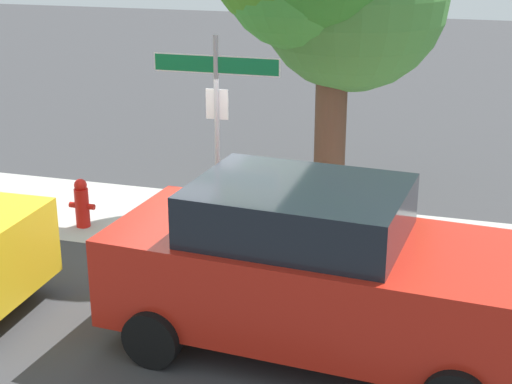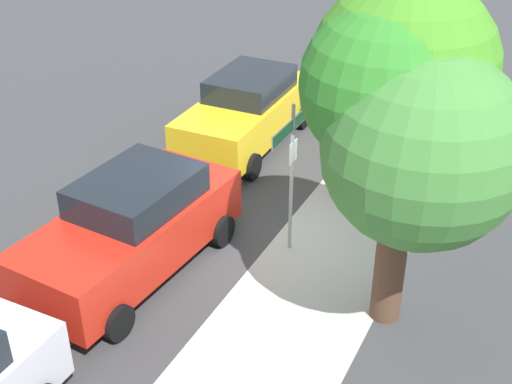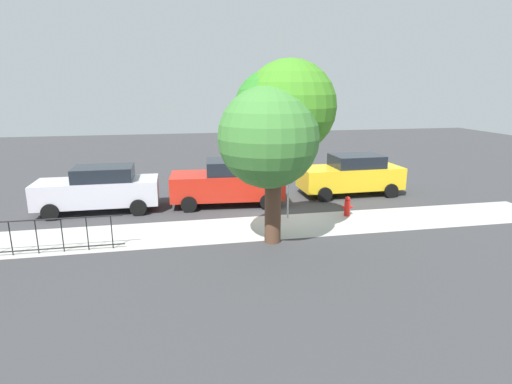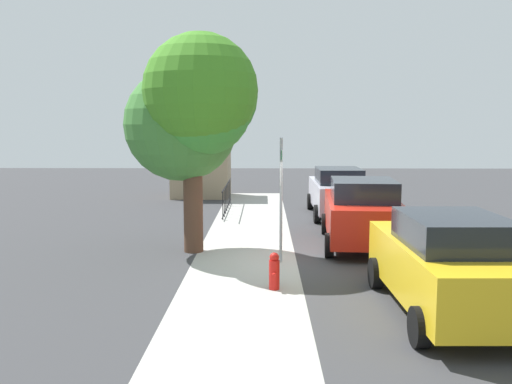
# 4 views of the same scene
# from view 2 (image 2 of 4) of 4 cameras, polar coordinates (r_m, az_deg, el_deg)

# --- Properties ---
(ground_plane) EXTENTS (60.00, 60.00, 0.00)m
(ground_plane) POSITION_cam_2_polar(r_m,az_deg,el_deg) (13.88, 1.26, -4.22)
(ground_plane) COLOR #38383A
(sidewalk_strip) EXTENTS (24.00, 2.60, 0.00)m
(sidewalk_strip) POSITION_cam_2_polar(r_m,az_deg,el_deg) (12.02, 2.85, -10.63)
(sidewalk_strip) COLOR #ABA9A2
(sidewalk_strip) RESTS_ON ground_plane
(street_sign) EXTENTS (1.80, 0.07, 3.09)m
(street_sign) POSITION_cam_2_polar(r_m,az_deg,el_deg) (12.65, 3.05, 3.49)
(street_sign) COLOR #9EA0A5
(street_sign) RESTS_ON ground_plane
(shade_tree) EXTENTS (3.76, 3.58, 5.71)m
(shade_tree) POSITION_cam_2_polar(r_m,az_deg,el_deg) (10.50, 12.27, 7.17)
(shade_tree) COLOR brown
(shade_tree) RESTS_ON ground_plane
(car_yellow) EXTENTS (4.66, 2.14, 1.84)m
(car_yellow) POSITION_cam_2_polar(r_m,az_deg,el_deg) (17.40, -0.79, 6.83)
(car_yellow) COLOR yellow
(car_yellow) RESTS_ON ground_plane
(car_red) EXTENTS (4.79, 2.43, 1.90)m
(car_red) POSITION_cam_2_polar(r_m,az_deg,el_deg) (12.82, -10.30, -2.88)
(car_red) COLOR red
(car_red) RESTS_ON ground_plane
(fire_hydrant) EXTENTS (0.42, 0.22, 0.78)m
(fire_hydrant) POSITION_cam_2_polar(r_m,az_deg,el_deg) (15.34, 7.01, 0.88)
(fire_hydrant) COLOR red
(fire_hydrant) RESTS_ON ground_plane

